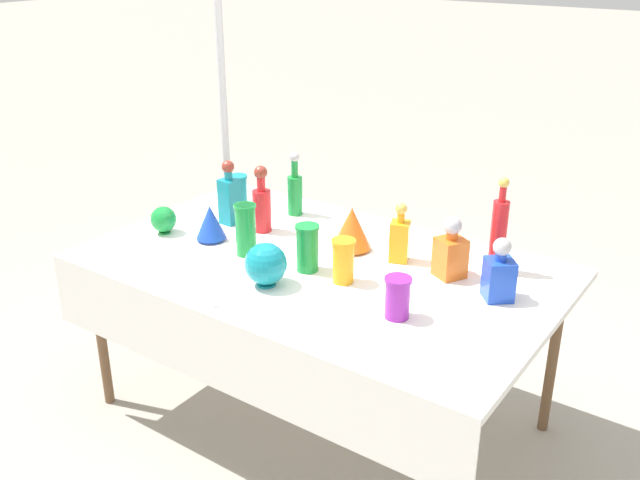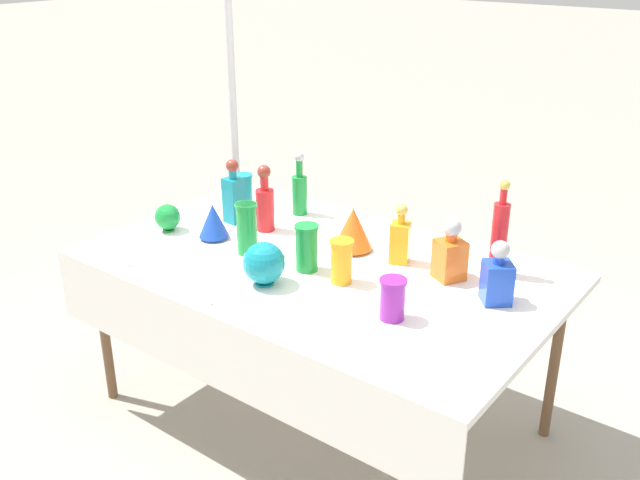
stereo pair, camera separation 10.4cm
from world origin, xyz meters
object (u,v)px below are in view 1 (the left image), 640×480
(round_bowl_0, at_px, (164,219))
(slender_vase_2, at_px, (343,259))
(square_decanter_3, at_px, (400,238))
(tall_bottle_2, at_px, (295,190))
(square_decanter_2, at_px, (499,274))
(slender_vase_4, at_px, (246,228))
(canopy_pole, at_px, (224,121))
(square_decanter_0, at_px, (229,196))
(slender_vase_1, at_px, (398,296))
(square_decanter_1, at_px, (451,251))
(slender_vase_3, at_px, (238,192))
(tall_bottle_0, at_px, (262,205))
(tall_bottle_1, at_px, (499,232))
(fluted_vase_0, at_px, (210,222))
(slender_vase_0, at_px, (308,247))
(fluted_vase_1, at_px, (352,228))
(round_bowl_1, at_px, (266,264))

(round_bowl_0, bearing_deg, slender_vase_2, 3.34)
(square_decanter_3, distance_m, round_bowl_0, 1.07)
(tall_bottle_2, xyz_separation_m, square_decanter_2, (1.13, -0.26, -0.02))
(slender_vase_4, height_order, canopy_pole, canopy_pole)
(square_decanter_0, height_order, slender_vase_1, square_decanter_0)
(square_decanter_1, height_order, slender_vase_3, square_decanter_1)
(tall_bottle_0, xyz_separation_m, square_decanter_1, (0.90, 0.06, -0.02))
(square_decanter_0, bearing_deg, tall_bottle_1, 10.33)
(square_decanter_3, bearing_deg, fluted_vase_0, -159.76)
(slender_vase_0, bearing_deg, square_decanter_1, 29.42)
(slender_vase_0, bearing_deg, square_decanter_2, 16.08)
(tall_bottle_1, relative_size, slender_vase_3, 2.23)
(tall_bottle_1, distance_m, fluted_vase_0, 1.22)
(round_bowl_0, bearing_deg, tall_bottle_2, 57.10)
(square_decanter_1, height_order, slender_vase_2, square_decanter_1)
(slender_vase_0, relative_size, slender_vase_2, 1.09)
(slender_vase_1, distance_m, fluted_vase_0, 1.01)
(square_decanter_2, bearing_deg, fluted_vase_0, -170.67)
(slender_vase_1, bearing_deg, slender_vase_3, 157.23)
(square_decanter_0, relative_size, square_decanter_1, 1.20)
(slender_vase_0, bearing_deg, canopy_pole, 144.97)
(square_decanter_3, relative_size, fluted_vase_1, 1.32)
(square_decanter_1, distance_m, slender_vase_2, 0.42)
(slender_vase_3, bearing_deg, slender_vase_2, -23.09)
(square_decanter_3, bearing_deg, slender_vase_4, -150.64)
(tall_bottle_2, bearing_deg, slender_vase_4, -77.13)
(square_decanter_3, height_order, slender_vase_2, square_decanter_3)
(tall_bottle_0, height_order, canopy_pole, canopy_pole)
(square_decanter_1, distance_m, canopy_pole, 1.75)
(fluted_vase_0, bearing_deg, round_bowl_0, -164.94)
(slender_vase_1, relative_size, slender_vase_4, 0.69)
(slender_vase_0, height_order, slender_vase_3, slender_vase_0)
(square_decanter_0, height_order, canopy_pole, canopy_pole)
(slender_vase_2, relative_size, canopy_pole, 0.07)
(slender_vase_1, height_order, slender_vase_2, slender_vase_2)
(round_bowl_1, bearing_deg, square_decanter_3, 57.80)
(slender_vase_4, bearing_deg, slender_vase_3, 134.41)
(tall_bottle_0, relative_size, slender_vase_2, 1.74)
(slender_vase_3, relative_size, round_bowl_1, 1.03)
(slender_vase_4, relative_size, round_bowl_1, 1.29)
(square_decanter_0, distance_m, slender_vase_2, 0.79)
(slender_vase_4, relative_size, round_bowl_0, 1.78)
(slender_vase_4, height_order, round_bowl_0, slender_vase_4)
(tall_bottle_2, xyz_separation_m, slender_vase_0, (0.41, -0.47, -0.02))
(square_decanter_3, relative_size, round_bowl_0, 2.03)
(square_decanter_1, relative_size, square_decanter_2, 1.04)
(tall_bottle_2, relative_size, square_decanter_3, 1.22)
(square_decanter_3, distance_m, slender_vase_2, 0.31)
(square_decanter_3, distance_m, slender_vase_1, 0.48)
(slender_vase_1, distance_m, slender_vase_4, 0.79)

